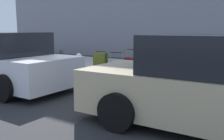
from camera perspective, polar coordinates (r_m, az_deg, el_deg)
ground_plane at (r=8.02m, az=-6.91°, el=-2.75°), size 40.00×40.00×0.00m
sidewalk_curb at (r=10.01m, az=2.38°, el=0.08°), size 18.00×5.00×0.14m
suitcase_red_0 at (r=6.67m, az=19.64°, el=-1.06°), size 0.35×0.21×1.01m
suitcase_black_1 at (r=6.87m, az=15.85°, el=-1.48°), size 0.38×0.24×0.89m
suitcase_navy_2 at (r=7.07m, az=11.86°, el=-0.13°), size 0.48×0.26×0.98m
suitcase_teal_3 at (r=7.27m, az=7.80°, el=0.21°), size 0.39×0.24×0.98m
suitcase_maroon_4 at (r=7.48m, az=4.29°, el=0.14°), size 0.37×0.26×0.94m
suitcase_silver_5 at (r=7.80m, az=0.98°, el=-0.06°), size 0.49×0.25×0.82m
suitcase_olive_6 at (r=8.08m, az=-2.55°, el=1.16°), size 0.43×0.24×0.83m
fire_hydrant at (r=8.60m, az=-7.41°, el=1.48°), size 0.39×0.21×0.71m
bollard_post at (r=8.93m, az=-11.20°, el=1.85°), size 0.12×0.12×0.80m
parked_car_white_1 at (r=7.86m, az=-23.03°, el=1.74°), size 4.45×2.09×1.55m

